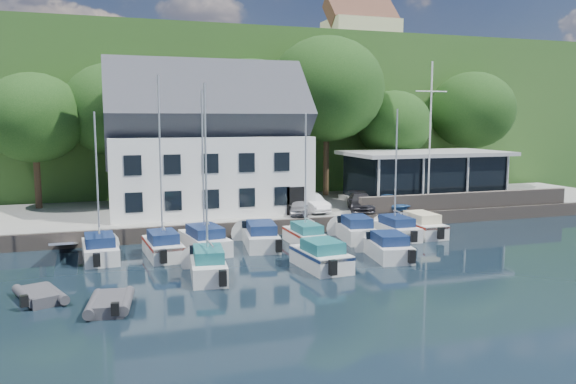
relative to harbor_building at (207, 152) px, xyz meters
name	(u,v)px	position (x,y,z in m)	size (l,w,h in m)	color
ground	(403,272)	(7.00, -16.50, -5.35)	(180.00, 180.00, 0.00)	black
quay	(293,210)	(7.00, 1.00, -4.85)	(60.00, 13.00, 1.00)	gray
quay_face	(323,224)	(7.00, -5.50, -4.85)	(60.00, 0.30, 1.00)	#62574E
hillside	(201,118)	(7.00, 45.50, 2.65)	(160.00, 75.00, 16.00)	#305A21
field_patch	(239,69)	(15.00, 53.50, 10.80)	(50.00, 30.00, 0.30)	#5B6834
farmhouse	(361,34)	(29.00, 35.50, 14.75)	(10.40, 7.00, 8.20)	beige
harbor_building	(207,152)	(0.00, 0.00, 0.00)	(14.40, 8.20, 8.70)	white
club_pavilion	(424,176)	(18.00, -0.50, -2.30)	(13.20, 7.20, 4.10)	black
seawall	(468,200)	(19.00, -5.10, -3.75)	(18.00, 0.50, 1.20)	#62574E
gangway	(66,256)	(-9.50, -7.50, -5.35)	(1.20, 6.00, 1.40)	silver
car_silver	(298,207)	(5.76, -3.89, -3.81)	(1.28, 3.19, 1.09)	#AEAEB3
car_white	(311,203)	(7.03, -2.99, -3.70)	(1.38, 3.95, 1.30)	silver
car_dgrey	(361,202)	(10.79, -3.52, -3.72)	(1.76, 4.34, 1.26)	#2A2A2E
car_blue	(387,201)	(12.94, -3.63, -3.74)	(1.40, 3.56, 1.22)	#2C5486
flagpole	(430,136)	(16.15, -4.12, 1.14)	(2.64, 0.20, 10.99)	white
tree_0	(35,141)	(-12.09, 5.00, 0.75)	(7.46, 7.46, 10.20)	black
tree_1	(115,133)	(-6.31, 6.27, 1.25)	(8.19, 8.19, 11.20)	black
tree_2	(251,130)	(4.63, 4.99, 1.52)	(8.59, 8.59, 11.74)	black
tree_3	(326,117)	(11.53, 5.24, 2.62)	(10.19, 10.19, 13.93)	black
tree_4	(393,142)	(18.14, 5.13, 0.33)	(6.85, 6.85, 9.36)	black
tree_5	(471,130)	(27.24, 6.11, 1.32)	(8.30, 8.30, 11.35)	black
boat_r1_0	(97,181)	(-7.62, -8.91, -0.97)	(1.95, 6.18, 8.76)	silver
boat_r1_1	(161,176)	(-4.26, -9.45, -0.77)	(1.88, 5.87, 9.17)	silver
boat_r1_2	(203,171)	(-1.78, -8.70, -0.63)	(2.10, 6.71, 9.43)	silver
boat_r1_3	(260,234)	(1.68, -8.54, -4.59)	(2.03, 6.97, 1.51)	silver
boat_r1_4	(306,177)	(4.44, -9.01, -1.12)	(1.75, 6.06, 8.45)	silver
boat_r1_5	(355,228)	(7.97, -8.68, -4.57)	(1.95, 5.99, 1.56)	silver
boat_r1_6	(396,171)	(10.78, -8.74, -0.97)	(1.88, 6.36, 8.75)	silver
boat_r1_7	(420,223)	(12.80, -8.51, -4.58)	(1.91, 6.51, 1.54)	silver
boat_r2_1	(206,184)	(-2.56, -14.24, -0.76)	(1.78, 6.36, 9.19)	silver
boat_r2_2	(321,254)	(3.33, -14.47, -4.59)	(2.13, 5.50, 1.53)	silver
boat_r2_3	(387,245)	(7.69, -13.54, -4.63)	(2.01, 5.67, 1.45)	silver
dinghy_0	(40,293)	(-10.03, -15.71, -5.02)	(1.69, 2.81, 0.66)	#39383D
dinghy_1	(110,301)	(-7.19, -17.78, -5.00)	(1.79, 2.98, 0.69)	#39383D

